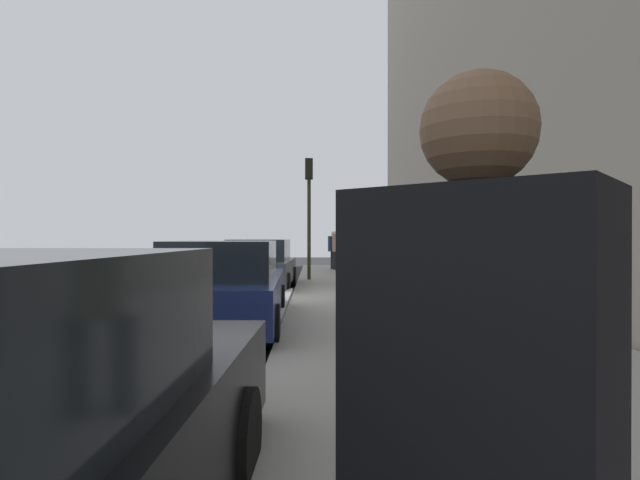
% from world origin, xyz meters
% --- Properties ---
extents(ground_plane, '(56.00, 56.00, 0.00)m').
position_xyz_m(ground_plane, '(0.00, 0.00, 0.00)').
color(ground_plane, black).
extents(sidewalk, '(28.00, 4.60, 0.15)m').
position_xyz_m(sidewalk, '(0.00, -3.30, 0.07)').
color(sidewalk, gray).
rests_on(sidewalk, ground).
extents(lane_stripe_centre, '(28.00, 0.14, 0.01)m').
position_xyz_m(lane_stripe_centre, '(0.00, 3.20, 0.00)').
color(lane_stripe_centre, gold).
rests_on(lane_stripe_centre, ground).
extents(snow_bank_curb, '(4.95, 0.56, 0.22)m').
position_xyz_m(snow_bank_curb, '(-1.40, -0.70, 0.11)').
color(snow_bank_curb, white).
rests_on(snow_bank_curb, ground).
extents(parked_car_navy, '(4.77, 2.02, 1.51)m').
position_xyz_m(parked_car_navy, '(-3.95, -0.06, 0.76)').
color(parked_car_navy, black).
rests_on(parked_car_navy, ground).
extents(parked_car_charcoal, '(4.38, 1.97, 1.51)m').
position_xyz_m(parked_car_charcoal, '(2.45, 0.02, 0.76)').
color(parked_car_charcoal, black).
rests_on(parked_car_charcoal, ground).
extents(pedestrian_tan_coat, '(0.58, 0.53, 1.79)m').
position_xyz_m(pedestrian_tan_coat, '(8.83, -2.56, 1.10)').
color(pedestrian_tan_coat, black).
rests_on(pedestrian_tan_coat, sidewalk).
extents(pedestrian_olive_coat, '(0.51, 0.54, 1.67)m').
position_xyz_m(pedestrian_olive_coat, '(-8.45, -2.30, 1.04)').
color(pedestrian_olive_coat, black).
rests_on(pedestrian_olive_coat, sidewalk).
extents(pedestrian_navy_coat, '(0.55, 0.51, 1.70)m').
position_xyz_m(pedestrian_navy_coat, '(10.41, -2.43, 1.06)').
color(pedestrian_navy_coat, black).
rests_on(pedestrian_navy_coat, sidewalk).
extents(pedestrian_brown_coat, '(0.59, 0.56, 1.82)m').
position_xyz_m(pedestrian_brown_coat, '(10.56, -4.27, 1.12)').
color(pedestrian_brown_coat, black).
rests_on(pedestrian_brown_coat, sidewalk).
extents(traffic_light_pole, '(0.35, 0.26, 4.09)m').
position_xyz_m(traffic_light_pole, '(4.82, -1.37, 2.93)').
color(traffic_light_pole, '#2D2D19').
rests_on(traffic_light_pole, sidewalk).
extents(rolling_suitcase, '(0.34, 0.22, 0.98)m').
position_xyz_m(rolling_suitcase, '(10.97, -4.16, 0.47)').
color(rolling_suitcase, '#471E19').
rests_on(rolling_suitcase, sidewalk).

